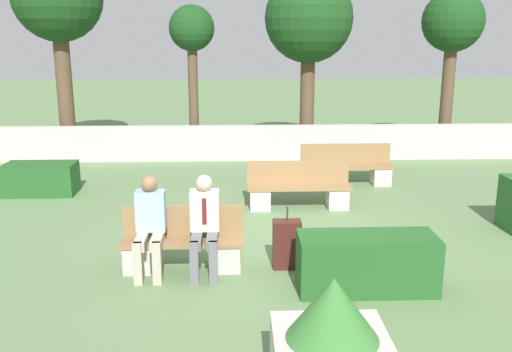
# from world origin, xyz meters

# --- Properties ---
(ground_plane) EXTENTS (60.00, 60.00, 0.00)m
(ground_plane) POSITION_xyz_m (0.00, 0.00, 0.00)
(ground_plane) COLOR #607F51
(perimeter_wall) EXTENTS (13.85, 0.30, 0.85)m
(perimeter_wall) POSITION_xyz_m (0.00, 5.66, 0.42)
(perimeter_wall) COLOR beige
(perimeter_wall) RESTS_ON ground_plane
(bench_front) EXTENTS (1.64, 0.48, 0.82)m
(bench_front) POSITION_xyz_m (-1.48, -0.97, 0.30)
(bench_front) COLOR #937047
(bench_front) RESTS_ON ground_plane
(bench_left_side) EXTENTS (1.86, 0.48, 0.82)m
(bench_left_side) POSITION_xyz_m (0.37, 1.69, 0.31)
(bench_left_side) COLOR #937047
(bench_left_side) RESTS_ON ground_plane
(bench_right_side) EXTENTS (1.89, 0.49, 0.82)m
(bench_right_side) POSITION_xyz_m (1.54, 3.26, 0.31)
(bench_right_side) COLOR #937047
(bench_right_side) RESTS_ON ground_plane
(person_seated_man) EXTENTS (0.38, 0.63, 1.31)m
(person_seated_man) POSITION_xyz_m (-1.17, -1.11, 0.71)
(person_seated_man) COLOR slate
(person_seated_man) RESTS_ON ground_plane
(person_seated_woman) EXTENTS (0.38, 0.63, 1.31)m
(person_seated_woman) POSITION_xyz_m (-1.88, -1.11, 0.71)
(person_seated_woman) COLOR #B2A893
(person_seated_woman) RESTS_ON ground_plane
(hedge_block_near_left) EXTENTS (1.69, 0.64, 0.70)m
(hedge_block_near_left) POSITION_xyz_m (0.84, -1.71, 0.35)
(hedge_block_near_left) COLOR #235623
(hedge_block_near_left) RESTS_ON ground_plane
(hedge_block_mid_left) EXTENTS (1.35, 0.69, 0.61)m
(hedge_block_mid_left) POSITION_xyz_m (-4.57, 2.76, 0.31)
(hedge_block_mid_left) COLOR #235623
(hedge_block_mid_left) RESTS_ON ground_plane
(planter_corner_left) EXTENTS (1.01, 1.01, 1.11)m
(planter_corner_left) POSITION_xyz_m (0.05, -3.79, 0.50)
(planter_corner_left) COLOR beige
(planter_corner_left) RESTS_ON ground_plane
(suitcase) EXTENTS (0.38, 0.23, 0.86)m
(suitcase) POSITION_xyz_m (-0.08, -0.99, 0.33)
(suitcase) COLOR #471E19
(suitcase) RESTS_ON ground_plane
(tree_leftmost) EXTENTS (2.20, 2.20, 5.03)m
(tree_leftmost) POSITION_xyz_m (-5.04, 6.42, 3.82)
(tree_leftmost) COLOR brown
(tree_leftmost) RESTS_ON ground_plane
(tree_center_left) EXTENTS (1.11, 1.11, 3.73)m
(tree_center_left) POSITION_xyz_m (-1.80, 6.18, 2.99)
(tree_center_left) COLOR brown
(tree_center_left) RESTS_ON ground_plane
(tree_center_right) EXTENTS (2.18, 2.18, 4.50)m
(tree_center_right) POSITION_xyz_m (1.07, 6.28, 3.34)
(tree_center_right) COLOR brown
(tree_center_right) RESTS_ON ground_plane
(tree_rightmost) EXTENTS (1.55, 1.55, 4.12)m
(tree_rightmost) POSITION_xyz_m (4.73, 6.45, 3.21)
(tree_rightmost) COLOR brown
(tree_rightmost) RESTS_ON ground_plane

